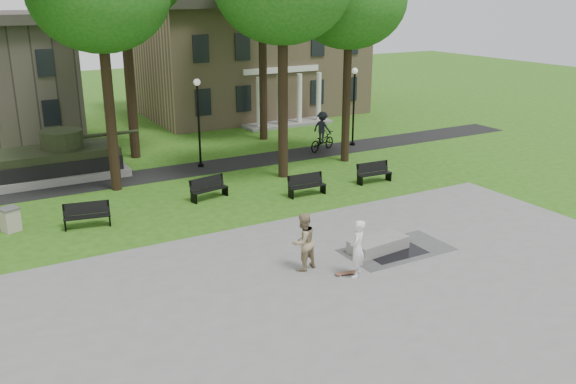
# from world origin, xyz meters

# --- Properties ---
(ground) EXTENTS (120.00, 120.00, 0.00)m
(ground) POSITION_xyz_m (0.00, 0.00, 0.00)
(ground) COLOR #2B5113
(ground) RESTS_ON ground
(plaza) EXTENTS (22.00, 16.00, 0.02)m
(plaza) POSITION_xyz_m (0.00, -5.00, 0.01)
(plaza) COLOR gray
(plaza) RESTS_ON ground
(footpath) EXTENTS (44.00, 2.60, 0.01)m
(footpath) POSITION_xyz_m (0.00, 12.00, 0.01)
(footpath) COLOR black
(footpath) RESTS_ON ground
(building_right) EXTENTS (17.00, 12.00, 8.60)m
(building_right) POSITION_xyz_m (10.00, 26.00, 4.34)
(building_right) COLOR #9E8460
(building_right) RESTS_ON ground
(tree_3) EXTENTS (6.00, 6.00, 11.19)m
(tree_3) POSITION_xyz_m (8.00, 9.50, 8.60)
(tree_3) COLOR black
(tree_3) RESTS_ON ground
(lamp_mid) EXTENTS (0.36, 0.36, 4.73)m
(lamp_mid) POSITION_xyz_m (0.50, 12.30, 2.79)
(lamp_mid) COLOR black
(lamp_mid) RESTS_ON ground
(lamp_right) EXTENTS (0.36, 0.36, 4.73)m
(lamp_right) POSITION_xyz_m (10.50, 12.30, 2.79)
(lamp_right) COLOR black
(lamp_right) RESTS_ON ground
(tank_monument) EXTENTS (7.45, 3.40, 2.40)m
(tank_monument) POSITION_xyz_m (-6.46, 14.00, 0.86)
(tank_monument) COLOR gray
(tank_monument) RESTS_ON ground
(puddle) EXTENTS (2.20, 1.20, 0.00)m
(puddle) POSITION_xyz_m (2.33, -2.02, 0.02)
(puddle) COLOR black
(puddle) RESTS_ON plaza
(concrete_block) EXTENTS (2.29, 1.21, 0.45)m
(concrete_block) POSITION_xyz_m (1.91, -1.50, 0.24)
(concrete_block) COLOR gray
(concrete_block) RESTS_ON plaza
(skateboard) EXTENTS (0.80, 0.37, 0.07)m
(skateboard) POSITION_xyz_m (-0.24, -2.63, 0.06)
(skateboard) COLOR brown
(skateboard) RESTS_ON plaza
(skateboarder) EXTENTS (0.84, 0.83, 1.96)m
(skateboarder) POSITION_xyz_m (-0.02, -2.86, 1.00)
(skateboarder) COLOR white
(skateboarder) RESTS_ON plaza
(friend_watching) EXTENTS (1.13, 0.97, 2.00)m
(friend_watching) POSITION_xyz_m (-1.29, -1.53, 1.02)
(friend_watching) COLOR #9D8965
(friend_watching) RESTS_ON plaza
(cyclist) EXTENTS (2.27, 1.48, 2.33)m
(cyclist) POSITION_xyz_m (8.17, 12.14, 0.95)
(cyclist) COLOR black
(cyclist) RESTS_ON ground
(park_bench_0) EXTENTS (1.85, 0.85, 1.00)m
(park_bench_0) POSITION_xyz_m (-6.79, 6.17, 0.52)
(park_bench_0) COLOR black
(park_bench_0) RESTS_ON ground
(park_bench_1) EXTENTS (1.85, 0.88, 1.00)m
(park_bench_1) POSITION_xyz_m (-1.17, 7.07, 0.52)
(park_bench_1) COLOR black
(park_bench_1) RESTS_ON ground
(park_bench_2) EXTENTS (1.81, 0.58, 1.00)m
(park_bench_2) POSITION_xyz_m (2.96, 5.32, 0.52)
(park_bench_2) COLOR black
(park_bench_2) RESTS_ON ground
(park_bench_3) EXTENTS (1.82, 0.62, 1.00)m
(park_bench_3) POSITION_xyz_m (6.92, 5.43, 0.52)
(park_bench_3) COLOR black
(park_bench_3) RESTS_ON ground
(trash_bin) EXTENTS (0.85, 0.85, 0.96)m
(trash_bin) POSITION_xyz_m (-9.50, 7.18, 0.49)
(trash_bin) COLOR #B6AD96
(trash_bin) RESTS_ON ground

